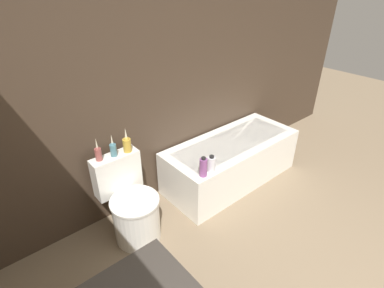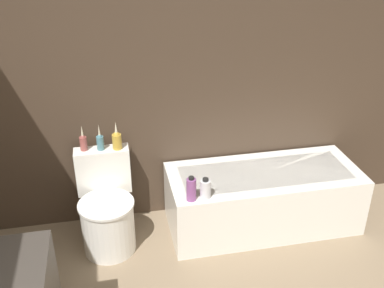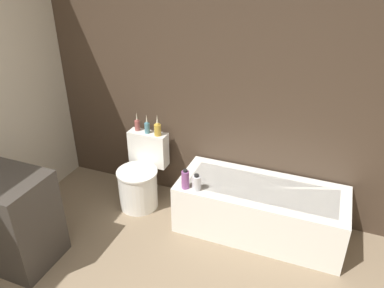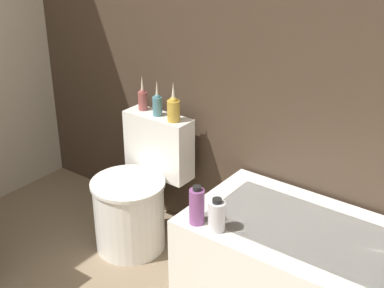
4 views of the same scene
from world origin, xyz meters
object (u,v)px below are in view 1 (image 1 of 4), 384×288
(bathtub, at_px, (231,160))
(vase_silver, at_px, (113,149))
(vase_gold, at_px, (98,153))
(toilet, at_px, (132,207))
(vase_bronze, at_px, (127,144))
(shampoo_bottle_short, at_px, (211,164))
(shampoo_bottle_tall, at_px, (203,167))

(bathtub, relative_size, vase_silver, 7.39)
(bathtub, height_order, vase_gold, vase_gold)
(toilet, xyz_separation_m, vase_silver, (-0.00, 0.21, 0.51))
(vase_silver, height_order, vase_bronze, vase_bronze)
(toilet, xyz_separation_m, shampoo_bottle_short, (0.72, -0.25, 0.28))
(toilet, distance_m, vase_gold, 0.57)
(bathtub, bearing_deg, vase_silver, 170.97)
(toilet, distance_m, vase_silver, 0.55)
(vase_silver, xyz_separation_m, shampoo_bottle_short, (0.72, -0.45, -0.24))
(shampoo_bottle_short, bearing_deg, shampoo_bottle_tall, -176.18)
(bathtub, xyz_separation_m, vase_silver, (-1.28, 0.20, 0.56))
(bathtub, distance_m, vase_gold, 1.53)
(toilet, bearing_deg, vase_silver, 90.00)
(bathtub, xyz_separation_m, toilet, (-1.28, -0.00, 0.05))
(toilet, bearing_deg, vase_bronze, 57.16)
(vase_bronze, bearing_deg, shampoo_bottle_tall, -42.50)
(bathtub, xyz_separation_m, shampoo_bottle_tall, (-0.66, -0.26, 0.34))
(vase_bronze, height_order, shampoo_bottle_short, vase_bronze)
(vase_gold, xyz_separation_m, vase_silver, (0.13, -0.02, 0.00))
(toilet, height_order, vase_silver, vase_silver)
(bathtub, distance_m, toilet, 1.28)
(vase_gold, bearing_deg, toilet, -60.65)
(shampoo_bottle_short, bearing_deg, vase_silver, 147.94)
(vase_bronze, bearing_deg, vase_gold, 173.46)
(toilet, height_order, vase_gold, vase_gold)
(vase_silver, relative_size, shampoo_bottle_short, 1.28)
(vase_bronze, height_order, shampoo_bottle_tall, vase_bronze)
(bathtub, height_order, vase_bronze, vase_bronze)
(vase_gold, relative_size, shampoo_bottle_tall, 1.07)
(vase_gold, xyz_separation_m, shampoo_bottle_short, (0.85, -0.47, -0.24))
(vase_gold, distance_m, shampoo_bottle_short, 1.00)
(vase_gold, distance_m, vase_bronze, 0.25)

